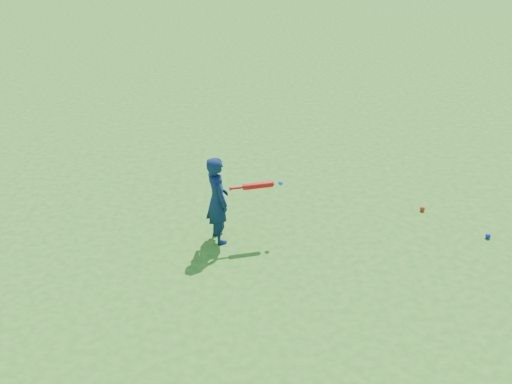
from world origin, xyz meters
TOP-DOWN VIEW (x-y plane):
  - ground at (0.00, 0.00)m, footprint 80.00×80.00m
  - child at (-0.52, -0.58)m, footprint 0.44×0.51m
  - ground_ball_red at (2.32, 0.15)m, footprint 0.07×0.07m
  - ground_ball_blue at (3.01, -0.54)m, footprint 0.07×0.07m
  - bat_swing at (0.01, -0.50)m, footprint 0.68×0.21m

SIDE VIEW (x-z plane):
  - ground at x=0.00m, z-range 0.00..0.00m
  - ground_ball_blue at x=3.01m, z-range 0.00..0.07m
  - ground_ball_red at x=2.32m, z-range 0.00..0.07m
  - child at x=-0.52m, z-range 0.00..1.18m
  - bat_swing at x=0.01m, z-range 0.72..0.80m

